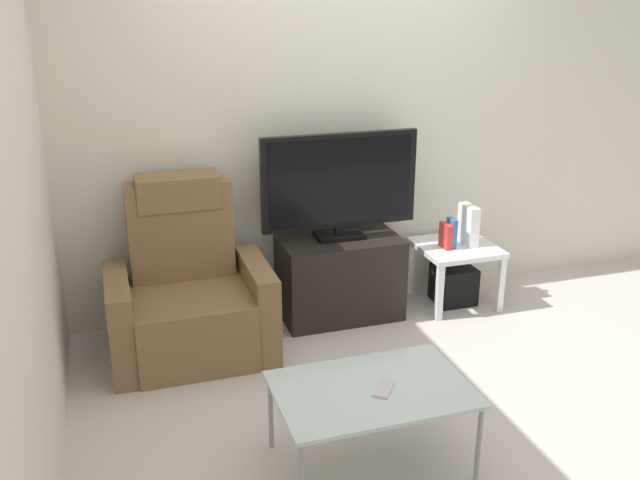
{
  "coord_description": "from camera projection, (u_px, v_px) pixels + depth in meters",
  "views": [
    {
      "loc": [
        -1.53,
        -3.34,
        2.16
      ],
      "look_at": [
        -0.3,
        0.5,
        0.7
      ],
      "focal_mm": 39.17,
      "sensor_mm": 36.0,
      "label": 1
    }
  ],
  "objects": [
    {
      "name": "game_console",
      "position": [
        468.0,
        225.0,
        4.94
      ],
      "size": [
        0.07,
        0.2,
        0.28
      ],
      "primitive_type": "cube",
      "color": "white",
      "rests_on": "side_table"
    },
    {
      "name": "book_leftmost",
      "position": [
        446.0,
        236.0,
        4.88
      ],
      "size": [
        0.04,
        0.13,
        0.18
      ],
      "primitive_type": "cube",
      "color": "red",
      "rests_on": "side_table"
    },
    {
      "name": "coffee_table",
      "position": [
        372.0,
        393.0,
        3.23
      ],
      "size": [
        0.9,
        0.6,
        0.42
      ],
      "color": "#B2C6C1",
      "rests_on": "ground"
    },
    {
      "name": "book_middle",
      "position": [
        452.0,
        233.0,
        4.89
      ],
      "size": [
        0.04,
        0.1,
        0.21
      ],
      "primitive_type": "cube",
      "color": "#3366B2",
      "rests_on": "side_table"
    },
    {
      "name": "wall_back",
      "position": [
        334.0,
        122.0,
        4.73
      ],
      "size": [
        6.4,
        0.06,
        2.6
      ],
      "primitive_type": "cube",
      "color": "beige",
      "rests_on": "ground"
    },
    {
      "name": "recliner_armchair",
      "position": [
        188.0,
        295.0,
        4.31
      ],
      "size": [
        0.98,
        0.78,
        1.08
      ],
      "rotation": [
        0.0,
        0.0,
        -0.15
      ],
      "color": "brown",
      "rests_on": "ground"
    },
    {
      "name": "subwoofer_box",
      "position": [
        453.0,
        284.0,
        5.06
      ],
      "size": [
        0.27,
        0.27,
        0.27
      ],
      "primitive_type": "cube",
      "color": "black",
      "rests_on": "ground"
    },
    {
      "name": "side_table",
      "position": [
        456.0,
        254.0,
        4.98
      ],
      "size": [
        0.54,
        0.54,
        0.44
      ],
      "color": "white",
      "rests_on": "ground"
    },
    {
      "name": "tv_stand",
      "position": [
        340.0,
        277.0,
        4.8
      ],
      "size": [
        0.81,
        0.47,
        0.57
      ],
      "color": "black",
      "rests_on": "ground"
    },
    {
      "name": "wall_side",
      "position": [
        24.0,
        188.0,
        3.18
      ],
      "size": [
        0.06,
        4.48,
        2.6
      ],
      "primitive_type": "cube",
      "color": "beige",
      "rests_on": "ground"
    },
    {
      "name": "cell_phone",
      "position": [
        384.0,
        389.0,
        3.2
      ],
      "size": [
        0.15,
        0.16,
        0.01
      ],
      "primitive_type": "cube",
      "rotation": [
        0.0,
        0.0,
        -0.66
      ],
      "color": "#B7B7BC",
      "rests_on": "coffee_table"
    },
    {
      "name": "ground_plane",
      "position": [
        393.0,
        372.0,
        4.16
      ],
      "size": [
        6.4,
        6.4,
        0.0
      ],
      "primitive_type": "plane",
      "color": "#BCB2AD"
    },
    {
      "name": "television",
      "position": [
        340.0,
        184.0,
        4.59
      ],
      "size": [
        1.06,
        0.2,
        0.71
      ],
      "color": "black",
      "rests_on": "tv_stand"
    }
  ]
}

